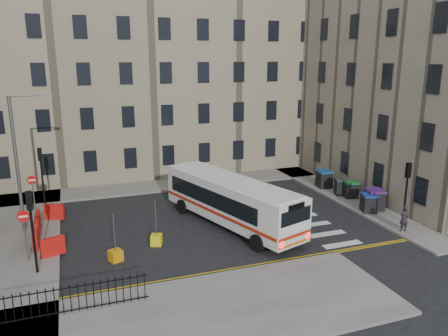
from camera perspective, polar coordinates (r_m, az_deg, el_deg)
ground at (r=28.95m, az=1.77°, el=-6.45°), size 120.00×120.00×0.00m
pavement_north at (r=35.48m, az=-12.49°, el=-2.71°), size 36.00×3.20×0.15m
pavement_east at (r=36.26m, az=12.77°, el=-2.35°), size 2.40×26.00×0.15m
pavement_west at (r=28.35m, az=-26.74°, el=-8.36°), size 6.00×22.00×0.15m
pavement_sw at (r=18.51m, az=-7.60°, el=-19.25°), size 20.00×6.00×0.15m
terrace_north at (r=40.79m, az=-15.89°, el=11.50°), size 38.30×10.80×17.20m
corner_east at (r=41.83m, az=24.68°, el=12.18°), size 17.80×24.30×19.20m
traffic_light_east at (r=28.05m, az=22.76°, el=-2.11°), size 0.28×0.22×4.10m
traffic_light_nw at (r=32.57m, az=-22.77°, el=0.07°), size 0.28×0.22×4.10m
traffic_light_sw at (r=22.50m, az=-23.86°, el=-6.16°), size 0.28×0.22×4.10m
streetlamp at (r=27.95m, az=-25.47°, el=0.67°), size 0.50×0.22×8.14m
no_entry_north at (r=30.86m, az=-23.70°, el=-2.30°), size 0.60×0.08×3.00m
no_entry_south at (r=24.22m, az=-24.64°, el=-6.82°), size 0.60×0.08×3.00m
roadworks_barriers at (r=27.46m, az=-22.49°, el=-7.32°), size 1.66×6.26×1.00m
iron_railings at (r=19.49m, az=-21.69°, el=-16.04°), size 7.80×0.04×1.20m
bus at (r=27.05m, az=0.88°, el=-4.12°), size 5.71×11.09×2.96m
wheelie_bin_a at (r=30.92m, az=18.41°, el=-4.33°), size 1.27×1.36×1.22m
wheelie_bin_b at (r=31.47m, az=19.06°, el=-3.89°), size 1.38×1.50×1.39m
wheelie_bin_c at (r=33.63m, az=16.16°, el=-2.68°), size 1.13×1.24×1.20m
wheelie_bin_d at (r=34.10m, az=15.11°, el=-2.33°), size 1.32×1.40×1.24m
wheelie_bin_e at (r=35.67m, az=12.94°, el=-1.38°), size 1.22×1.36×1.35m
pedestrian at (r=28.19m, az=22.44°, el=-6.11°), size 0.59×0.40×1.60m
bollard_yellow at (r=23.67m, az=-13.97°, el=-11.04°), size 0.79×0.79×0.60m
bollard_chevron at (r=25.09m, az=-8.81°, el=-9.26°), size 0.78×0.78×0.60m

